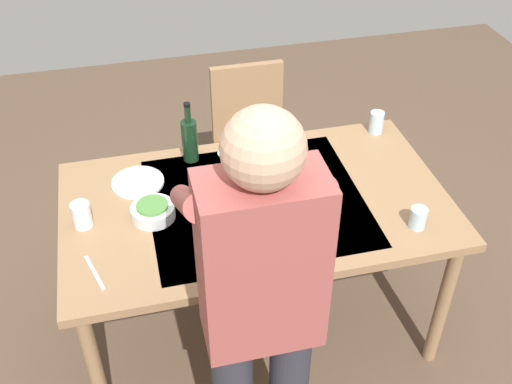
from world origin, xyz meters
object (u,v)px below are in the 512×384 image
at_px(dining_table, 256,214).
at_px(serving_bowl_pasta, 248,233).
at_px(person_server, 260,309).
at_px(wine_bottle, 190,139).
at_px(dinner_plate_near, 138,182).
at_px(water_cup_far_right, 418,218).
at_px(chair_near, 251,136).
at_px(wine_glass_left, 226,162).
at_px(water_cup_far_left, 82,215).
at_px(water_cup_near_left, 323,233).
at_px(side_bowl_salad, 153,211).
at_px(water_cup_near_right, 376,122).

relative_size(dining_table, serving_bowl_pasta, 5.43).
distance_m(person_server, serving_bowl_pasta, 0.54).
bearing_deg(wine_bottle, dinner_plate_near, 26.40).
bearing_deg(dinner_plate_near, water_cup_far_right, 152.74).
bearing_deg(wine_bottle, person_server, 92.88).
xyz_separation_m(chair_near, wine_bottle, (0.40, 0.48, 0.36)).
bearing_deg(wine_glass_left, wine_bottle, -58.17).
relative_size(chair_near, wine_bottle, 3.07).
relative_size(dining_table, dinner_plate_near, 7.09).
distance_m(dining_table, person_server, 0.80).
xyz_separation_m(water_cup_far_left, serving_bowl_pasta, (-0.62, 0.24, -0.02)).
distance_m(water_cup_far_right, dinner_plate_near, 1.20).
xyz_separation_m(water_cup_near_left, water_cup_far_left, (0.90, -0.32, 0.00)).
xyz_separation_m(dining_table, water_cup_far_left, (0.71, -0.02, 0.13)).
distance_m(wine_glass_left, dinner_plate_near, 0.40).
height_order(serving_bowl_pasta, side_bowl_salad, same).
bearing_deg(water_cup_near_right, dining_table, 28.89).
relative_size(person_server, wine_glass_left, 11.19).
bearing_deg(wine_glass_left, water_cup_near_right, -164.65).
bearing_deg(chair_near, dining_table, 78.13).
relative_size(dining_table, water_cup_near_left, 15.43).
bearing_deg(chair_near, wine_glass_left, 68.31).
bearing_deg(dining_table, wine_glass_left, -60.79).
distance_m(dining_table, side_bowl_salad, 0.45).
bearing_deg(water_cup_far_left, side_bowl_salad, 177.03).
bearing_deg(water_cup_near_right, water_cup_far_right, 81.38).
bearing_deg(wine_glass_left, serving_bowl_pasta, 90.79).
distance_m(dining_table, water_cup_near_right, 0.81).
bearing_deg(person_server, wine_glass_left, -94.46).
bearing_deg(person_server, water_cup_near_right, -127.58).
distance_m(dining_table, water_cup_near_left, 0.38).
bearing_deg(water_cup_far_right, dinner_plate_near, -27.26).
bearing_deg(dinner_plate_near, water_cup_near_left, 140.52).
xyz_separation_m(chair_near, water_cup_far_right, (-0.41, 1.16, 0.29)).
height_order(water_cup_near_right, dinner_plate_near, water_cup_near_right).
distance_m(serving_bowl_pasta, side_bowl_salad, 0.41).
bearing_deg(side_bowl_salad, water_cup_far_right, 163.21).
bearing_deg(wine_glass_left, water_cup_near_left, 121.03).
relative_size(dining_table, water_cup_far_right, 18.01).
bearing_deg(dinner_plate_near, water_cup_near_right, -173.10).
distance_m(wine_bottle, dinner_plate_near, 0.30).
xyz_separation_m(water_cup_near_right, serving_bowl_pasta, (0.78, 0.61, -0.02)).
xyz_separation_m(dining_table, side_bowl_salad, (0.43, -0.00, 0.11)).
relative_size(water_cup_near_left, water_cup_far_right, 1.17).
height_order(water_cup_far_left, side_bowl_salad, water_cup_far_left).
relative_size(chair_near, water_cup_near_left, 8.61).
distance_m(person_server, wine_bottle, 1.11).
bearing_deg(dinner_plate_near, chair_near, -136.98).
distance_m(dining_table, chair_near, 0.89).
relative_size(chair_near, water_cup_far_left, 8.34).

